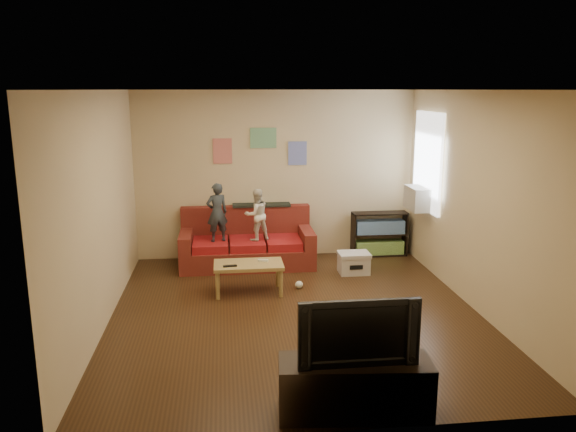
{
  "coord_description": "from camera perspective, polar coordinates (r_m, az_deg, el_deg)",
  "views": [
    {
      "loc": [
        -0.85,
        -6.47,
        2.7
      ],
      "look_at": [
        0.0,
        0.8,
        1.05
      ],
      "focal_mm": 35.0,
      "sensor_mm": 36.0,
      "label": 1
    }
  ],
  "objects": [
    {
      "name": "bookshelf",
      "position": [
        9.43,
        9.24,
        -2.03
      ],
      "size": [
        0.91,
        0.27,
        0.73
      ],
      "color": "black",
      "rests_on": "ground"
    },
    {
      "name": "child_b",
      "position": [
        8.59,
        -3.21,
        0.14
      ],
      "size": [
        0.47,
        0.42,
        0.8
      ],
      "primitive_type": "imported",
      "rotation": [
        0.0,
        0.0,
        3.5
      ],
      "color": "silver",
      "rests_on": "sofa"
    },
    {
      "name": "child_a",
      "position": [
        8.56,
        -7.22,
        0.36
      ],
      "size": [
        0.38,
        0.3,
        0.9
      ],
      "primitive_type": "imported",
      "rotation": [
        0.0,
        0.0,
        3.44
      ],
      "color": "#2D343B",
      "rests_on": "sofa"
    },
    {
      "name": "artwork_right",
      "position": [
        9.09,
        0.96,
        6.39
      ],
      "size": [
        0.3,
        0.01,
        0.38
      ],
      "primitive_type": "cube",
      "color": "#727FCC",
      "rests_on": "room_shell"
    },
    {
      "name": "coffee_table",
      "position": [
        7.61,
        -4.03,
        -5.24
      ],
      "size": [
        0.93,
        0.51,
        0.42
      ],
      "color": "#AA8B4D",
      "rests_on": "ground"
    },
    {
      "name": "room_shell",
      "position": [
        6.66,
        0.8,
        1.01
      ],
      "size": [
        4.52,
        5.02,
        2.72
      ],
      "color": "#3A2311",
      "rests_on": "ground"
    },
    {
      "name": "window",
      "position": [
        8.74,
        14.0,
        5.37
      ],
      "size": [
        0.04,
        1.08,
        1.48
      ],
      "primitive_type": "cube",
      "color": "white",
      "rests_on": "room_shell"
    },
    {
      "name": "game_controller",
      "position": [
        7.65,
        -2.56,
        -4.55
      ],
      "size": [
        0.14,
        0.07,
        0.03
      ],
      "primitive_type": "cube",
      "rotation": [
        0.0,
        0.0,
        -0.22
      ],
      "color": "silver",
      "rests_on": "coffee_table"
    },
    {
      "name": "sofa",
      "position": [
        8.87,
        -4.19,
        -2.98
      ],
      "size": [
        2.06,
        0.95,
        0.91
      ],
      "color": "maroon",
      "rests_on": "ground"
    },
    {
      "name": "ac_unit",
      "position": [
        8.79,
        13.08,
        1.76
      ],
      "size": [
        0.28,
        0.55,
        0.35
      ],
      "primitive_type": "cube",
      "color": "#B7B2A3",
      "rests_on": "window"
    },
    {
      "name": "artwork_center",
      "position": [
        9.01,
        -2.53,
        7.93
      ],
      "size": [
        0.42,
        0.01,
        0.32
      ],
      "primitive_type": "cube",
      "color": "#72B27F",
      "rests_on": "room_shell"
    },
    {
      "name": "tissue",
      "position": [
        7.85,
        1.13,
        -7.0
      ],
      "size": [
        0.13,
        0.13,
        0.11
      ],
      "primitive_type": "sphere",
      "rotation": [
        0.0,
        0.0,
        0.25
      ],
      "color": "silver",
      "rests_on": "ground"
    },
    {
      "name": "remote",
      "position": [
        7.47,
        -5.92,
        -5.07
      ],
      "size": [
        0.19,
        0.07,
        0.02
      ],
      "primitive_type": "cube",
      "rotation": [
        0.0,
        0.0,
        0.12
      ],
      "color": "black",
      "rests_on": "coffee_table"
    },
    {
      "name": "artwork_left",
      "position": [
        9.0,
        -6.68,
        6.57
      ],
      "size": [
        0.3,
        0.01,
        0.4
      ],
      "primitive_type": "cube",
      "color": "#D87266",
      "rests_on": "room_shell"
    },
    {
      "name": "television",
      "position": [
        4.76,
        6.96,
        -11.31
      ],
      "size": [
        1.01,
        0.13,
        0.58
      ],
      "primitive_type": "imported",
      "rotation": [
        0.0,
        0.0,
        0.0
      ],
      "color": "black",
      "rests_on": "tv_stand"
    },
    {
      "name": "tv_stand",
      "position": [
        5.0,
        6.79,
        -16.89
      ],
      "size": [
        1.32,
        0.54,
        0.48
      ],
      "primitive_type": "cube",
      "rotation": [
        0.0,
        0.0,
        -0.09
      ],
      "color": "black",
      "rests_on": "ground"
    },
    {
      "name": "file_box",
      "position": [
        8.51,
        6.69,
        -4.74
      ],
      "size": [
        0.46,
        0.35,
        0.32
      ],
      "color": "silver",
      "rests_on": "ground"
    }
  ]
}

